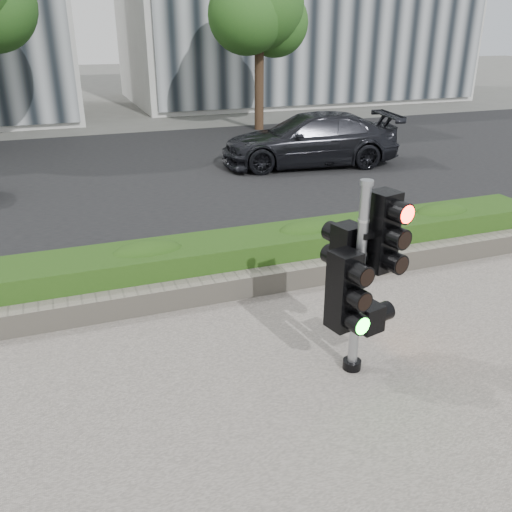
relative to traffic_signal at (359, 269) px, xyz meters
name	(u,v)px	position (x,y,z in m)	size (l,w,h in m)	color
ground	(286,363)	(-0.71, 0.37, -1.32)	(120.00, 120.00, 0.00)	#51514C
road	(146,173)	(-0.71, 10.37, -1.31)	(60.00, 13.00, 0.02)	black
curb	(214,263)	(-0.71, 3.52, -1.26)	(60.00, 0.25, 0.12)	gray
stone_wall	(237,285)	(-0.71, 2.27, -1.12)	(12.00, 0.32, 0.34)	gray
hedge	(224,259)	(-0.71, 2.92, -0.95)	(12.00, 1.00, 0.68)	#487323
tree_right	(258,8)	(4.77, 15.92, 3.16)	(4.10, 3.58, 6.53)	black
traffic_signal	(359,269)	(0.00, 0.00, 0.00)	(0.84, 0.69, 2.33)	black
car_dark	(309,140)	(4.02, 9.65, -0.55)	(2.11, 5.18, 1.50)	black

